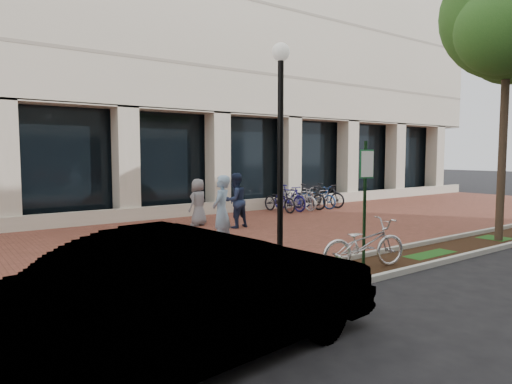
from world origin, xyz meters
TOP-DOWN VIEW (x-y plane):
  - ground at (0.00, 0.00)m, footprint 120.00×120.00m
  - brick_plaza at (0.00, 0.00)m, footprint 40.00×9.00m
  - planting_strip at (0.00, -5.25)m, footprint 40.00×1.50m
  - curb_plaza_side at (0.00, -4.50)m, footprint 40.00×0.12m
  - curb_street_side at (0.00, -6.00)m, footprint 40.00×0.12m
  - parking_sign at (-0.39, -5.12)m, footprint 0.34×0.07m
  - lamppost at (-2.35, -4.60)m, footprint 0.36×0.36m
  - street_tree at (5.17, -5.34)m, footprint 4.34×3.62m
  - locked_bicycle at (-0.51, -5.22)m, footprint 2.17×1.17m
  - pedestrian_left at (-1.81, -1.50)m, footprint 0.84×0.79m
  - pedestrian_mid at (0.28, 0.99)m, footprint 0.97×0.80m
  - pedestrian_right at (-0.49, 2.14)m, footprint 0.94×0.81m
  - bollard at (5.43, 2.74)m, footprint 0.12×0.12m
  - bike_rack_cluster at (5.50, 3.37)m, footprint 3.66×2.06m
  - sedan_near_curb at (-5.41, -6.93)m, footprint 4.99×2.22m

SIDE VIEW (x-z plane):
  - ground at x=0.00m, z-range 0.00..0.00m
  - brick_plaza at x=0.00m, z-range 0.00..0.01m
  - planting_strip at x=0.00m, z-range 0.00..0.01m
  - curb_plaza_side at x=0.00m, z-range 0.00..0.12m
  - curb_street_side at x=0.00m, z-range 0.00..0.12m
  - bollard at x=5.43m, z-range 0.01..0.86m
  - bike_rack_cluster at x=5.50m, z-range -0.03..1.11m
  - locked_bicycle at x=-0.51m, z-range 0.00..1.08m
  - sedan_near_curb at x=-5.41m, z-range 0.00..1.59m
  - pedestrian_right at x=-0.49m, z-range 0.00..1.63m
  - pedestrian_mid at x=0.28m, z-range 0.00..1.85m
  - pedestrian_left at x=-1.81m, z-range 0.00..1.93m
  - parking_sign at x=-0.39m, z-range 0.35..3.11m
  - lamppost at x=-2.35m, z-range 0.29..4.94m
  - street_tree at x=5.17m, z-range 2.04..10.20m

